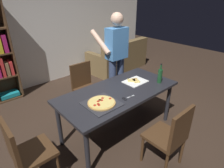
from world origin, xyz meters
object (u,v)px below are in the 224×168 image
(dining_table, at_px, (119,95))
(chair_far_side, at_px, (85,84))
(couch, at_px, (119,59))
(pepperoni_pizza_on_tray, at_px, (102,103))
(chair_near_camera, at_px, (171,135))
(chair_left_end, at_px, (25,151))
(kitchen_scissors, at_px, (127,98))
(wine_bottle, at_px, (160,76))
(person_serving_pizza, at_px, (116,55))

(dining_table, height_order, chair_far_side, chair_far_side)
(couch, bearing_deg, pepperoni_pizza_on_tray, -137.82)
(chair_near_camera, height_order, pepperoni_pizza_on_tray, chair_near_camera)
(chair_left_end, bearing_deg, couch, 31.05)
(kitchen_scissors, bearing_deg, chair_far_side, 86.11)
(chair_near_camera, xyz_separation_m, chair_far_side, (0.00, 1.82, 0.00))
(pepperoni_pizza_on_tray, relative_size, wine_bottle, 1.33)
(dining_table, xyz_separation_m, couch, (1.90, 1.99, -0.37))
(chair_left_end, height_order, wine_bottle, wine_bottle)
(person_serving_pizza, height_order, pepperoni_pizza_on_tray, person_serving_pizza)
(dining_table, height_order, pepperoni_pizza_on_tray, pepperoni_pizza_on_tray)
(wine_bottle, bearing_deg, chair_near_camera, -134.49)
(person_serving_pizza, distance_m, pepperoni_pizza_on_tray, 1.31)
(person_serving_pizza, xyz_separation_m, pepperoni_pizza_on_tray, (-1.00, -0.81, -0.23))
(person_serving_pizza, height_order, kitchen_scissors, person_serving_pizza)
(chair_near_camera, height_order, wine_bottle, wine_bottle)
(pepperoni_pizza_on_tray, bearing_deg, dining_table, 16.09)
(chair_far_side, height_order, chair_left_end, same)
(pepperoni_pizza_on_tray, bearing_deg, chair_far_side, 67.76)
(chair_left_end, height_order, kitchen_scissors, chair_left_end)
(chair_far_side, xyz_separation_m, chair_left_end, (-1.39, -0.91, 0.00))
(chair_far_side, distance_m, couch, 2.20)
(dining_table, height_order, couch, couch)
(dining_table, xyz_separation_m, chair_left_end, (-1.39, 0.00, -0.16))
(chair_near_camera, distance_m, kitchen_scissors, 0.72)
(chair_left_end, relative_size, pepperoni_pizza_on_tray, 2.14)
(couch, height_order, wine_bottle, wine_bottle)
(couch, relative_size, person_serving_pizza, 1.01)
(couch, height_order, kitchen_scissors, couch)
(chair_left_end, bearing_deg, dining_table, 0.00)
(pepperoni_pizza_on_tray, height_order, wine_bottle, wine_bottle)
(chair_left_end, xyz_separation_m, kitchen_scissors, (1.32, -0.24, 0.24))
(wine_bottle, bearing_deg, dining_table, 160.71)
(couch, bearing_deg, person_serving_pizza, -135.61)
(person_serving_pizza, distance_m, kitchen_scissors, 1.16)
(chair_near_camera, distance_m, wine_bottle, 1.02)
(chair_left_end, xyz_separation_m, pepperoni_pizza_on_tray, (0.97, -0.12, 0.25))
(dining_table, bearing_deg, person_serving_pizza, 49.93)
(pepperoni_pizza_on_tray, bearing_deg, kitchen_scissors, -18.48)
(couch, relative_size, pepperoni_pizza_on_tray, 4.19)
(kitchen_scissors, bearing_deg, wine_bottle, 0.29)
(chair_left_end, bearing_deg, chair_far_side, 33.15)
(chair_near_camera, bearing_deg, couch, 56.68)
(dining_table, relative_size, person_serving_pizza, 1.04)
(dining_table, xyz_separation_m, pepperoni_pizza_on_tray, (-0.42, -0.12, 0.09))
(chair_near_camera, bearing_deg, wine_bottle, 45.51)
(chair_far_side, distance_m, wine_bottle, 1.37)
(chair_near_camera, relative_size, pepperoni_pizza_on_tray, 2.14)
(kitchen_scissors, bearing_deg, pepperoni_pizza_on_tray, 161.52)
(chair_far_side, xyz_separation_m, pepperoni_pizza_on_tray, (-0.42, -1.03, 0.25))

